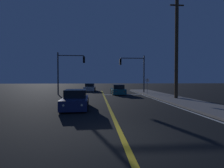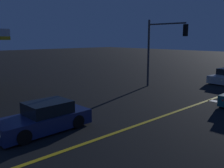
# 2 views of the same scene
# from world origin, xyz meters

# --- Properties ---
(ground_plane) EXTENTS (160.00, 160.00, 0.00)m
(ground_plane) POSITION_xyz_m (0.00, 0.00, 0.00)
(ground_plane) COLOR black
(sidewalk_right) EXTENTS (3.20, 34.82, 0.15)m
(sidewalk_right) POSITION_xyz_m (6.98, 9.67, 0.07)
(sidewalk_right) COLOR gray
(sidewalk_right) RESTS_ON ground
(lane_line_center) EXTENTS (0.20, 32.89, 0.01)m
(lane_line_center) POSITION_xyz_m (0.00, 9.67, 0.01)
(lane_line_center) COLOR gold
(lane_line_center) RESTS_ON ground
(lane_line_edge_right) EXTENTS (0.16, 32.89, 0.01)m
(lane_line_edge_right) POSITION_xyz_m (5.13, 9.67, 0.01)
(lane_line_edge_right) COLOR white
(lane_line_edge_right) RESTS_ON ground
(stop_bar) EXTENTS (5.38, 0.50, 0.01)m
(stop_bar) POSITION_xyz_m (2.69, 17.85, 0.01)
(stop_bar) COLOR white
(stop_bar) RESTS_ON ground
(car_following_oncoming_silver) EXTENTS (2.04, 4.41, 1.34)m
(car_following_oncoming_silver) POSITION_xyz_m (-2.13, 25.74, 0.58)
(car_following_oncoming_silver) COLOR #B2B5BA
(car_following_oncoming_silver) RESTS_ON ground
(car_parked_curb_teal) EXTENTS (1.86, 4.47, 1.34)m
(car_parked_curb_teal) POSITION_xyz_m (2.05, 18.53, 0.58)
(car_parked_curb_teal) COLOR #195960
(car_parked_curb_teal) RESTS_ON ground
(car_distant_tail_navy) EXTENTS (1.97, 4.40, 1.34)m
(car_distant_tail_navy) POSITION_xyz_m (-2.45, 6.77, 0.58)
(car_distant_tail_navy) COLOR navy
(car_distant_tail_navy) RESTS_ON ground
(traffic_signal_near_right) EXTENTS (3.80, 0.28, 5.63)m
(traffic_signal_near_right) POSITION_xyz_m (4.82, 20.15, 3.75)
(traffic_signal_near_right) COLOR #38383D
(traffic_signal_near_right) RESTS_ON ground
(traffic_signal_far_left) EXTENTS (3.75, 0.28, 5.75)m
(traffic_signal_far_left) POSITION_xyz_m (-4.85, 18.75, 3.83)
(traffic_signal_far_left) COLOR #38383D
(traffic_signal_far_left) RESTS_ON ground
(utility_pole_right) EXTENTS (1.73, 0.35, 11.07)m
(utility_pole_right) POSITION_xyz_m (7.28, 11.52, 5.68)
(utility_pole_right) COLOR #42301E
(utility_pole_right) RESTS_ON ground
(street_sign_corner) EXTENTS (0.56, 0.13, 2.21)m
(street_sign_corner) POSITION_xyz_m (5.88, 17.35, 1.50)
(street_sign_corner) COLOR slate
(street_sign_corner) RESTS_ON ground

